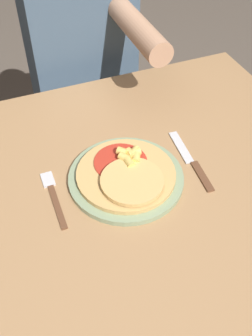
{
  "coord_description": "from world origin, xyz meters",
  "views": [
    {
      "loc": [
        -0.22,
        -0.58,
        1.41
      ],
      "look_at": [
        0.01,
        0.01,
        0.76
      ],
      "focal_mm": 42.0,
      "sensor_mm": 36.0,
      "label": 1
    }
  ],
  "objects_px": {
    "plate": "(126,178)",
    "knife": "(191,161)",
    "person_diner": "(82,56)",
    "dining_table": "(122,212)",
    "fork": "(53,195)",
    "pizza": "(127,173)"
  },
  "relations": [
    {
      "from": "dining_table",
      "to": "knife",
      "type": "distance_m",
      "value": 0.22
    },
    {
      "from": "plate",
      "to": "knife",
      "type": "xyz_separation_m",
      "value": [
        0.17,
        -0.0,
        -0.0
      ]
    },
    {
      "from": "pizza",
      "to": "fork",
      "type": "relative_size",
      "value": 1.33
    },
    {
      "from": "plate",
      "to": "person_diner",
      "type": "height_order",
      "value": "person_diner"
    },
    {
      "from": "pizza",
      "to": "person_diner",
      "type": "xyz_separation_m",
      "value": [
        0.08,
        0.62,
        -0.04
      ]
    },
    {
      "from": "plate",
      "to": "dining_table",
      "type": "bearing_deg",
      "value": -146.83
    },
    {
      "from": "plate",
      "to": "knife",
      "type": "bearing_deg",
      "value": -0.85
    },
    {
      "from": "person_diner",
      "to": "dining_table",
      "type": "bearing_deg",
      "value": -98.51
    },
    {
      "from": "fork",
      "to": "knife",
      "type": "xyz_separation_m",
      "value": [
        0.35,
        -0.02,
        0.0
      ]
    },
    {
      "from": "fork",
      "to": "dining_table",
      "type": "bearing_deg",
      "value": -8.78
    },
    {
      "from": "pizza",
      "to": "fork",
      "type": "xyz_separation_m",
      "value": [
        -0.17,
        0.02,
        -0.02
      ]
    },
    {
      "from": "dining_table",
      "to": "knife",
      "type": "xyz_separation_m",
      "value": [
        0.19,
        0.01,
        0.11
      ]
    },
    {
      "from": "plate",
      "to": "knife",
      "type": "height_order",
      "value": "plate"
    },
    {
      "from": "knife",
      "to": "person_diner",
      "type": "xyz_separation_m",
      "value": [
        -0.09,
        0.62,
        -0.02
      ]
    },
    {
      "from": "dining_table",
      "to": "fork",
      "type": "bearing_deg",
      "value": 171.22
    },
    {
      "from": "pizza",
      "to": "knife",
      "type": "height_order",
      "value": "pizza"
    },
    {
      "from": "dining_table",
      "to": "plate",
      "type": "relative_size",
      "value": 4.05
    },
    {
      "from": "fork",
      "to": "person_diner",
      "type": "relative_size",
      "value": 0.14
    },
    {
      "from": "dining_table",
      "to": "plate",
      "type": "xyz_separation_m",
      "value": [
        0.01,
        0.01,
        0.11
      ]
    },
    {
      "from": "dining_table",
      "to": "fork",
      "type": "height_order",
      "value": "fork"
    },
    {
      "from": "plate",
      "to": "pizza",
      "type": "xyz_separation_m",
      "value": [
        0.0,
        -0.0,
        0.02
      ]
    },
    {
      "from": "dining_table",
      "to": "knife",
      "type": "relative_size",
      "value": 4.99
    }
  ]
}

